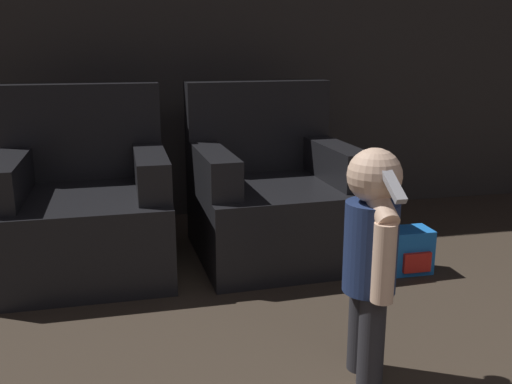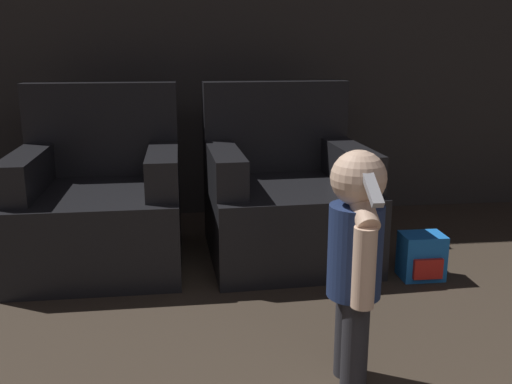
% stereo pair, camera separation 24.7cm
% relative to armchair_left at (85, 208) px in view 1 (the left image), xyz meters
% --- Properties ---
extents(wall_back, '(8.40, 0.05, 2.60)m').
position_rel_armchair_left_xyz_m(wall_back, '(0.93, 0.88, 0.97)').
color(wall_back, '#33302D').
rests_on(wall_back, ground_plane).
extents(armchair_left, '(0.87, 0.89, 0.96)m').
position_rel_armchair_left_xyz_m(armchair_left, '(0.00, 0.00, 0.00)').
color(armchair_left, black).
rests_on(armchair_left, ground_plane).
extents(armchair_right, '(0.90, 0.92, 0.96)m').
position_rel_armchair_left_xyz_m(armchair_right, '(1.02, -0.00, 0.00)').
color(armchair_right, black).
rests_on(armchair_right, ground_plane).
extents(person_toddler, '(0.18, 0.33, 0.84)m').
position_rel_armchair_left_xyz_m(person_toddler, '(1.03, -1.32, 0.17)').
color(person_toddler, '#28282D').
rests_on(person_toddler, ground_plane).
extents(toy_backpack, '(0.21, 0.18, 0.23)m').
position_rel_armchair_left_xyz_m(toy_backpack, '(1.66, -0.45, -0.21)').
color(toy_backpack, blue).
rests_on(toy_backpack, ground_plane).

